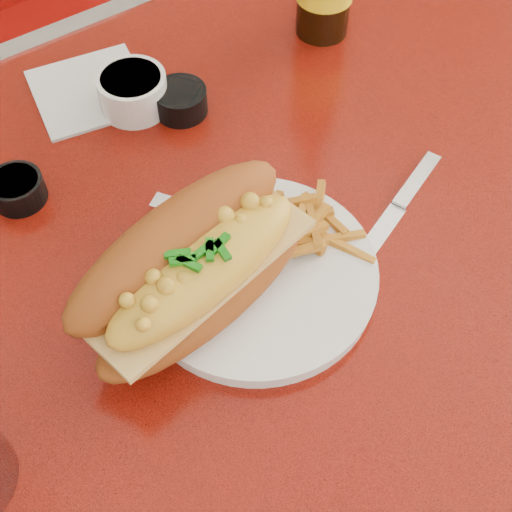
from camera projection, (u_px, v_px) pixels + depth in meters
ground at (246, 472)px, 1.37m from camera, size 8.00×8.00×0.00m
diner_table at (241, 306)px, 0.87m from camera, size 1.23×0.83×0.77m
booth_bench_far at (30, 119)px, 1.52m from camera, size 1.20×0.51×0.90m
dinner_plate at (256, 274)px, 0.69m from camera, size 0.31×0.31×0.02m
mac_hoagie at (195, 266)px, 0.63m from camera, size 0.27×0.17×0.11m
fries_pile at (291, 222)px, 0.70m from camera, size 0.13×0.13×0.03m
fork at (221, 220)px, 0.72m from camera, size 0.10×0.14×0.00m
gravy_ramekin at (133, 91)px, 0.83m from camera, size 0.10×0.10×0.04m
sauce_cup_left at (17, 188)px, 0.75m from camera, size 0.07×0.07×0.03m
sauce_cup_right at (180, 100)px, 0.83m from camera, size 0.07×0.07×0.03m
knife at (394, 214)px, 0.75m from camera, size 0.23×0.10×0.01m
paper_napkin at (90, 90)px, 0.86m from camera, size 0.15×0.15×0.00m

